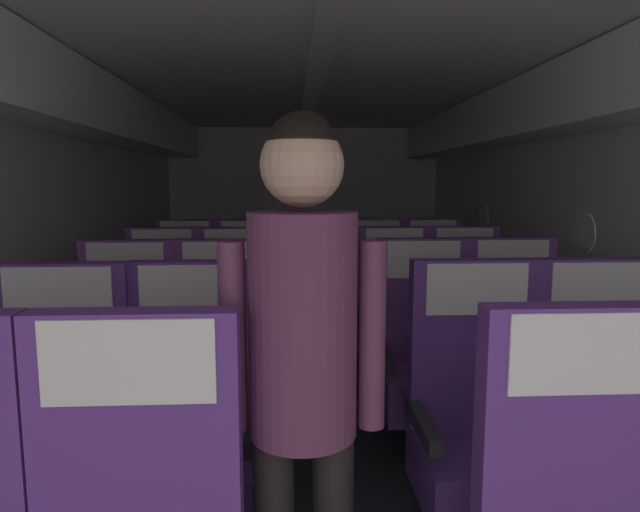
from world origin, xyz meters
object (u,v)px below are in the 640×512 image
(seat_c_right_window, at_px, (425,361))
(seat_c_left_aisle, at_px, (221,363))
(seat_e_left_window, at_px, (185,299))
(seat_e_left_aisle, at_px, (245,298))
(seat_b_left_aisle, at_px, (193,435))
(seat_e_right_aisle, at_px, (434,296))
(seat_c_right_aisle, at_px, (515,358))
(flight_attendant, at_px, (303,351))
(seat_b_right_window, at_px, (479,431))
(seat_b_left_window, at_px, (57,441))
(seat_b_right_aisle, at_px, (604,427))
(seat_d_left_window, at_px, (162,325))
(seat_d_right_aisle, at_px, (466,321))
(seat_c_left_window, at_px, (125,366))
(seat_e_right_window, at_px, (377,297))
(seat_d_left_aisle, at_px, (235,324))
(seat_d_right_window, at_px, (395,322))

(seat_c_right_window, bearing_deg, seat_c_left_aisle, 179.11)
(seat_e_left_window, distance_m, seat_e_left_aisle, 0.49)
(seat_b_left_aisle, bearing_deg, seat_e_left_window, 101.38)
(seat_c_left_aisle, xyz_separation_m, seat_e_right_aisle, (1.57, 1.65, 0.00))
(seat_c_right_aisle, xyz_separation_m, flight_attendant, (-1.18, -1.42, 0.51))
(seat_b_right_window, bearing_deg, seat_b_left_window, -179.89)
(seat_b_left_window, relative_size, seat_b_right_aisle, 1.00)
(seat_d_left_window, bearing_deg, seat_e_left_window, 90.46)
(seat_c_right_aisle, distance_m, seat_d_right_aisle, 0.81)
(seat_b_left_aisle, relative_size, seat_e_right_aisle, 1.00)
(seat_c_right_window, bearing_deg, seat_b_left_window, -152.04)
(seat_d_right_aisle, xyz_separation_m, seat_e_right_aisle, (-0.00, 0.84, 0.00))
(seat_b_right_aisle, bearing_deg, seat_c_left_window, 158.05)
(seat_e_right_window, bearing_deg, seat_d_right_aisle, -59.66)
(seat_c_right_window, bearing_deg, seat_e_left_window, 133.55)
(seat_e_right_aisle, bearing_deg, seat_e_left_window, 179.98)
(seat_c_right_window, xyz_separation_m, seat_d_left_aisle, (-1.10, 0.83, 0.00))
(seat_b_left_aisle, xyz_separation_m, seat_c_right_window, (1.08, 0.81, 0.00))
(seat_c_left_aisle, bearing_deg, flight_attendant, -74.16)
(seat_b_right_aisle, bearing_deg, seat_e_left_aisle, 122.52)
(seat_b_right_window, height_order, seat_e_right_window, same)
(seat_d_right_aisle, bearing_deg, seat_e_right_window, 120.34)
(seat_c_right_aisle, relative_size, seat_d_left_aisle, 1.00)
(seat_d_left_aisle, relative_size, seat_e_left_window, 1.00)
(seat_c_left_aisle, bearing_deg, seat_b_right_aisle, -28.19)
(seat_c_left_window, bearing_deg, seat_e_right_aisle, 38.82)
(seat_c_left_aisle, bearing_deg, seat_c_right_aisle, 0.02)
(seat_b_right_aisle, distance_m, seat_e_left_window, 3.25)
(seat_b_left_window, distance_m, seat_c_left_aisle, 0.98)
(seat_c_left_window, distance_m, seat_c_right_aisle, 2.07)
(seat_b_right_aisle, height_order, seat_d_left_window, same)
(seat_d_right_window, bearing_deg, seat_b_left_aisle, -123.41)
(seat_d_left_window, bearing_deg, seat_d_right_window, 0.26)
(seat_d_left_window, bearing_deg, seat_d_right_aisle, 0.08)
(seat_b_right_aisle, height_order, seat_c_left_aisle, same)
(seat_d_right_aisle, xyz_separation_m, seat_d_right_window, (-0.49, 0.00, 0.00))
(seat_d_left_aisle, height_order, seat_e_left_aisle, same)
(seat_e_right_window, bearing_deg, seat_b_left_aisle, -113.71)
(seat_d_right_aisle, height_order, seat_e_left_window, same)
(seat_b_left_window, distance_m, seat_e_left_aisle, 2.54)
(seat_c_left_window, distance_m, seat_d_right_window, 1.78)
(seat_b_left_aisle, relative_size, seat_c_left_aisle, 1.00)
(seat_b_right_window, relative_size, seat_c_left_aisle, 1.00)
(seat_b_right_window, height_order, seat_c_right_aisle, same)
(seat_b_left_window, bearing_deg, seat_d_left_aisle, 74.06)
(seat_b_left_aisle, bearing_deg, seat_b_right_window, -0.98)
(seat_c_right_aisle, bearing_deg, seat_e_right_window, 106.66)
(seat_b_left_window, bearing_deg, seat_d_right_aisle, 38.88)
(seat_b_right_window, xyz_separation_m, seat_d_right_aisle, (0.49, 1.66, 0.00))
(seat_b_right_aisle, distance_m, seat_c_right_window, 0.97)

